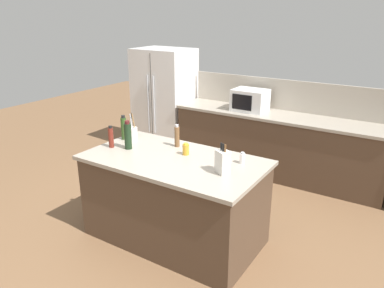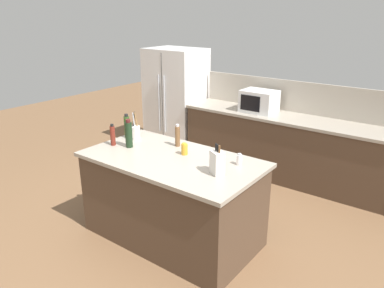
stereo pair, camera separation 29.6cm
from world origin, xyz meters
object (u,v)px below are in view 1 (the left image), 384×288
at_px(utensil_crock, 132,133).
at_px(olive_oil_bottle, 124,128).
at_px(spice_jar_paprika, 224,158).
at_px(pepper_grinder, 177,136).
at_px(microwave, 250,100).
at_px(honey_jar, 186,149).
at_px(vinegar_bottle, 111,137).
at_px(salt_shaker, 242,158).
at_px(wine_bottle, 128,136).
at_px(knife_block, 223,162).
at_px(refrigerator, 165,100).

height_order(utensil_crock, olive_oil_bottle, utensil_crock).
xyz_separation_m(olive_oil_bottle, spice_jar_paprika, (1.33, -0.02, -0.08)).
xyz_separation_m(pepper_grinder, spice_jar_paprika, (0.66, -0.15, -0.07)).
height_order(microwave, honey_jar, microwave).
relative_size(olive_oil_bottle, honey_jar, 2.25).
bearing_deg(olive_oil_bottle, vinegar_bottle, -76.62).
relative_size(salt_shaker, wine_bottle, 0.37).
height_order(utensil_crock, vinegar_bottle, utensil_crock).
xyz_separation_m(knife_block, vinegar_bottle, (-1.36, -0.04, 0.00)).
bearing_deg(vinegar_bottle, salt_shaker, 14.18).
distance_m(refrigerator, honey_jar, 2.78).
bearing_deg(vinegar_bottle, knife_block, 1.82).
xyz_separation_m(wine_bottle, spice_jar_paprika, (1.07, 0.19, -0.10)).
relative_size(microwave, honey_jar, 3.87).
bearing_deg(refrigerator, vinegar_bottle, -66.68).
height_order(refrigerator, vinegar_bottle, refrigerator).
relative_size(refrigerator, spice_jar_paprika, 15.79).
bearing_deg(honey_jar, olive_oil_bottle, 178.23).
relative_size(microwave, spice_jar_paprika, 4.46).
relative_size(utensil_crock, honey_jar, 2.48).
bearing_deg(vinegar_bottle, olive_oil_bottle, 103.38).
height_order(olive_oil_bottle, pepper_grinder, olive_oil_bottle).
relative_size(microwave, utensil_crock, 1.56).
height_order(microwave, utensil_crock, same).
bearing_deg(salt_shaker, pepper_grinder, 176.41).
bearing_deg(wine_bottle, spice_jar_paprika, 10.10).
bearing_deg(vinegar_bottle, utensil_crock, 83.69).
height_order(refrigerator, microwave, refrigerator).
height_order(microwave, pepper_grinder, microwave).
relative_size(olive_oil_bottle, vinegar_bottle, 1.18).
xyz_separation_m(refrigerator, utensil_crock, (1.05, -2.04, 0.14)).
height_order(refrigerator, honey_jar, refrigerator).
distance_m(salt_shaker, wine_bottle, 1.27).
bearing_deg(wine_bottle, salt_shaker, 13.39).
bearing_deg(honey_jar, vinegar_bottle, -162.75).
height_order(utensil_crock, pepper_grinder, utensil_crock).
relative_size(refrigerator, vinegar_bottle, 7.19).
relative_size(knife_block, spice_jar_paprika, 2.59).
relative_size(pepper_grinder, vinegar_bottle, 1.03).
distance_m(utensil_crock, honey_jar, 0.78).
bearing_deg(spice_jar_paprika, wine_bottle, -169.90).
bearing_deg(pepper_grinder, olive_oil_bottle, -169.06).
distance_m(refrigerator, utensil_crock, 2.29).
bearing_deg(spice_jar_paprika, knife_block, -64.11).
relative_size(wine_bottle, spice_jar_paprika, 2.83).
bearing_deg(knife_block, wine_bottle, -152.26).
height_order(knife_block, wine_bottle, wine_bottle).
height_order(pepper_grinder, spice_jar_paprika, pepper_grinder).
xyz_separation_m(microwave, salt_shaker, (0.80, -1.94, -0.11)).
bearing_deg(microwave, honey_jar, -84.49).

